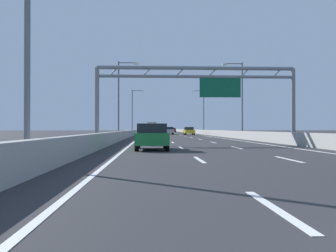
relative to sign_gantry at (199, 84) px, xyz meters
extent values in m
plane|color=#2D2D30|center=(-0.26, 71.76, -4.85)|extent=(260.00, 260.00, 0.00)
cube|color=white|center=(-2.06, -24.74, -4.84)|extent=(0.16, 3.00, 0.01)
cube|color=white|center=(-2.06, -15.74, -4.84)|extent=(0.16, 3.00, 0.01)
cube|color=white|center=(-2.06, -6.74, -4.84)|extent=(0.16, 3.00, 0.01)
cube|color=white|center=(-2.06, 2.26, -4.84)|extent=(0.16, 3.00, 0.01)
cube|color=white|center=(-2.06, 11.26, -4.84)|extent=(0.16, 3.00, 0.01)
cube|color=white|center=(-2.06, 20.26, -4.84)|extent=(0.16, 3.00, 0.01)
cube|color=white|center=(-2.06, 29.26, -4.84)|extent=(0.16, 3.00, 0.01)
cube|color=white|center=(-2.06, 38.26, -4.84)|extent=(0.16, 3.00, 0.01)
cube|color=white|center=(-2.06, 47.26, -4.84)|extent=(0.16, 3.00, 0.01)
cube|color=white|center=(-2.06, 56.26, -4.84)|extent=(0.16, 3.00, 0.01)
cube|color=white|center=(-2.06, 65.26, -4.84)|extent=(0.16, 3.00, 0.01)
cube|color=white|center=(-2.06, 74.26, -4.84)|extent=(0.16, 3.00, 0.01)
cube|color=white|center=(-2.06, 83.26, -4.84)|extent=(0.16, 3.00, 0.01)
cube|color=white|center=(-2.06, 92.26, -4.84)|extent=(0.16, 3.00, 0.01)
cube|color=white|center=(-2.06, 101.26, -4.84)|extent=(0.16, 3.00, 0.01)
cube|color=white|center=(-2.06, 110.26, -4.84)|extent=(0.16, 3.00, 0.01)
cube|color=white|center=(-2.06, 119.26, -4.84)|extent=(0.16, 3.00, 0.01)
cube|color=white|center=(-2.06, 128.26, -4.84)|extent=(0.16, 3.00, 0.01)
cube|color=white|center=(1.54, -15.74, -4.84)|extent=(0.16, 3.00, 0.01)
cube|color=white|center=(1.54, -6.74, -4.84)|extent=(0.16, 3.00, 0.01)
cube|color=white|center=(1.54, 2.26, -4.84)|extent=(0.16, 3.00, 0.01)
cube|color=white|center=(1.54, 11.26, -4.84)|extent=(0.16, 3.00, 0.01)
cube|color=white|center=(1.54, 20.26, -4.84)|extent=(0.16, 3.00, 0.01)
cube|color=white|center=(1.54, 29.26, -4.84)|extent=(0.16, 3.00, 0.01)
cube|color=white|center=(1.54, 38.26, -4.84)|extent=(0.16, 3.00, 0.01)
cube|color=white|center=(1.54, 47.26, -4.84)|extent=(0.16, 3.00, 0.01)
cube|color=white|center=(1.54, 56.26, -4.84)|extent=(0.16, 3.00, 0.01)
cube|color=white|center=(1.54, 65.26, -4.84)|extent=(0.16, 3.00, 0.01)
cube|color=white|center=(1.54, 74.26, -4.84)|extent=(0.16, 3.00, 0.01)
cube|color=white|center=(1.54, 83.26, -4.84)|extent=(0.16, 3.00, 0.01)
cube|color=white|center=(1.54, 92.26, -4.84)|extent=(0.16, 3.00, 0.01)
cube|color=white|center=(1.54, 101.26, -4.84)|extent=(0.16, 3.00, 0.01)
cube|color=white|center=(1.54, 110.26, -4.84)|extent=(0.16, 3.00, 0.01)
cube|color=white|center=(1.54, 119.26, -4.84)|extent=(0.16, 3.00, 0.01)
cube|color=white|center=(1.54, 128.26, -4.84)|extent=(0.16, 3.00, 0.01)
cube|color=white|center=(-5.51, 59.76, -4.84)|extent=(0.16, 176.00, 0.01)
cube|color=white|center=(4.99, 59.76, -4.84)|extent=(0.16, 176.00, 0.01)
cube|color=#9E9E99|center=(-7.16, 81.76, -4.38)|extent=(0.45, 220.00, 0.95)
cube|color=#9E9E99|center=(6.64, 81.76, -4.38)|extent=(0.45, 220.00, 0.95)
cylinder|color=gray|center=(-8.34, 0.00, -1.75)|extent=(0.36, 0.36, 6.20)
cylinder|color=gray|center=(7.83, 0.00, -1.75)|extent=(0.36, 0.36, 6.20)
cylinder|color=gray|center=(-0.26, 0.00, 1.35)|extent=(16.17, 0.32, 0.32)
cylinder|color=gray|center=(-0.26, 0.00, 0.65)|extent=(16.17, 0.26, 0.26)
cylinder|color=gray|center=(-6.99, 0.00, 1.00)|extent=(0.74, 0.10, 0.74)
cylinder|color=gray|center=(-4.30, 0.00, 1.00)|extent=(0.74, 0.10, 0.74)
cylinder|color=gray|center=(-1.60, 0.00, 1.00)|extent=(0.74, 0.10, 0.74)
cylinder|color=gray|center=(1.09, 0.00, 1.00)|extent=(0.74, 0.10, 0.74)
cylinder|color=gray|center=(3.79, 0.00, 1.00)|extent=(0.74, 0.10, 0.74)
cylinder|color=gray|center=(6.48, 0.00, 1.00)|extent=(0.74, 0.10, 0.74)
cube|color=#0F5B3D|center=(1.72, 0.00, -0.25)|extent=(3.40, 0.12, 1.60)
cylinder|color=slate|center=(-7.96, -18.27, -0.10)|extent=(0.20, 0.20, 9.50)
cylinder|color=slate|center=(-7.96, 15.76, -0.10)|extent=(0.20, 0.20, 9.50)
cylinder|color=slate|center=(-6.86, 15.76, 4.50)|extent=(2.20, 0.12, 0.12)
cube|color=#F2EAC6|center=(-5.76, 15.76, 4.40)|extent=(0.56, 0.28, 0.20)
cylinder|color=slate|center=(7.44, 15.76, -0.10)|extent=(0.20, 0.20, 9.50)
cylinder|color=slate|center=(6.34, 15.76, 4.50)|extent=(2.20, 0.12, 0.12)
cube|color=#F2EAC6|center=(5.24, 15.76, 4.40)|extent=(0.56, 0.28, 0.20)
cylinder|color=slate|center=(-7.96, 49.79, -0.10)|extent=(0.20, 0.20, 9.50)
cylinder|color=slate|center=(-6.86, 49.79, 4.50)|extent=(2.20, 0.12, 0.12)
cube|color=#F2EAC6|center=(-5.76, 49.79, 4.40)|extent=(0.56, 0.28, 0.20)
cylinder|color=slate|center=(7.44, 49.79, -0.10)|extent=(0.20, 0.20, 9.50)
cylinder|color=slate|center=(6.34, 49.79, 4.50)|extent=(2.20, 0.12, 0.12)
cube|color=#F2EAC6|center=(5.24, 49.79, 4.40)|extent=(0.56, 0.28, 0.20)
cube|color=orange|center=(-0.47, 69.19, -4.20)|extent=(1.87, 4.22, 0.66)
cube|color=black|center=(-0.47, 68.84, -3.64)|extent=(1.65, 1.88, 0.47)
cylinder|color=black|center=(-1.29, 70.75, -4.53)|extent=(0.22, 0.64, 0.64)
cylinder|color=black|center=(0.36, 70.75, -4.53)|extent=(0.22, 0.64, 0.64)
cylinder|color=black|center=(-1.29, 67.63, -4.53)|extent=(0.22, 0.64, 0.64)
cylinder|color=black|center=(0.36, 67.63, -4.53)|extent=(0.22, 0.64, 0.64)
cube|color=silver|center=(-3.79, 106.13, -4.21)|extent=(1.77, 4.44, 0.64)
cube|color=black|center=(-3.79, 105.54, -3.65)|extent=(1.56, 2.11, 0.47)
cylinder|color=black|center=(-4.56, 107.80, -4.53)|extent=(0.22, 0.64, 0.64)
cylinder|color=black|center=(-3.01, 107.80, -4.53)|extent=(0.22, 0.64, 0.64)
cylinder|color=black|center=(-4.56, 104.46, -4.53)|extent=(0.22, 0.64, 0.64)
cylinder|color=black|center=(-3.01, 104.46, -4.53)|extent=(0.22, 0.64, 0.64)
cube|color=#A8ADB2|center=(-0.29, 46.33, -4.18)|extent=(1.89, 4.65, 0.70)
cube|color=black|center=(-0.29, 45.81, -3.57)|extent=(1.66, 1.96, 0.53)
cylinder|color=black|center=(-1.12, 48.11, -4.53)|extent=(0.22, 0.64, 0.64)
cylinder|color=black|center=(0.55, 48.11, -4.53)|extent=(0.22, 0.64, 0.64)
cylinder|color=black|center=(-1.12, 44.55, -4.53)|extent=(0.22, 0.64, 0.64)
cylinder|color=black|center=(0.55, 44.55, -4.53)|extent=(0.22, 0.64, 0.64)
cube|color=#1E7A38|center=(-3.92, -8.63, -4.19)|extent=(1.87, 4.20, 0.67)
cube|color=black|center=(-3.92, -9.16, -3.60)|extent=(1.64, 1.82, 0.52)
cylinder|color=black|center=(-4.74, -7.08, -4.53)|extent=(0.22, 0.64, 0.64)
cylinder|color=black|center=(-3.09, -7.08, -4.53)|extent=(0.22, 0.64, 0.64)
cylinder|color=black|center=(-4.74, -10.18, -4.53)|extent=(0.22, 0.64, 0.64)
cylinder|color=black|center=(-3.09, -10.18, -4.53)|extent=(0.22, 0.64, 0.64)
cube|color=red|center=(3.21, 91.35, -4.23)|extent=(1.87, 4.25, 0.61)
cube|color=black|center=(3.21, 90.83, -3.67)|extent=(1.65, 1.90, 0.50)
cylinder|color=black|center=(2.38, 92.92, -4.53)|extent=(0.22, 0.64, 0.64)
cylinder|color=black|center=(4.04, 92.92, -4.53)|extent=(0.22, 0.64, 0.64)
cylinder|color=black|center=(2.38, 89.77, -4.53)|extent=(0.22, 0.64, 0.64)
cylinder|color=black|center=(4.04, 89.77, -4.53)|extent=(0.22, 0.64, 0.64)
cube|color=yellow|center=(3.20, 39.26, -4.21)|extent=(1.81, 4.14, 0.64)
cube|color=black|center=(3.20, 39.64, -3.62)|extent=(1.60, 1.98, 0.54)
cylinder|color=black|center=(2.40, 40.78, -4.53)|extent=(0.22, 0.64, 0.64)
cylinder|color=black|center=(4.00, 40.78, -4.53)|extent=(0.22, 0.64, 0.64)
cylinder|color=black|center=(2.40, 37.74, -4.53)|extent=(0.22, 0.64, 0.64)
cylinder|color=black|center=(4.00, 37.74, -4.53)|extent=(0.22, 0.64, 0.64)
cube|color=silver|center=(-3.67, 78.66, -3.46)|extent=(2.46, 2.47, 1.82)
cube|color=beige|center=(-3.67, 74.15, -3.12)|extent=(2.46, 6.15, 2.50)
cylinder|color=black|center=(-4.76, 78.99, -4.37)|extent=(0.28, 0.96, 0.96)
cylinder|color=black|center=(-2.58, 78.99, -4.37)|extent=(0.28, 0.96, 0.96)
cylinder|color=black|center=(-4.76, 72.48, -4.37)|extent=(0.28, 0.96, 0.96)
cylinder|color=black|center=(-2.58, 72.48, -4.37)|extent=(0.28, 0.96, 0.96)
camera|label=1|loc=(-3.98, -30.46, -3.60)|focal=39.97mm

